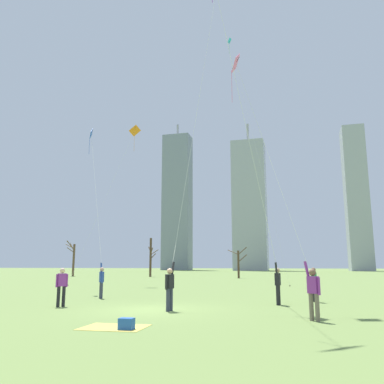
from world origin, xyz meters
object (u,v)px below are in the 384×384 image
kite_flyer_midfield_center_purple (263,214)px  kite_flyer_foreground_right_white (182,210)px  kite_flyer_foreground_left_pink (294,233)px  bystander_strolling_midfield (314,283)px  distant_kite_drifting_left_teal (236,67)px  bare_tree_right_of_center (239,262)px  kite_flyer_midfield_right_blue (100,260)px  bare_tree_far_right_edge (151,257)px  bare_tree_center (73,258)px  picnic_spot (121,325)px  bystander_far_off_by_trees (62,285)px  distant_kite_low_near_trees_orange (131,140)px

kite_flyer_midfield_center_purple → kite_flyer_foreground_right_white: kite_flyer_foreground_right_white is taller
kite_flyer_foreground_left_pink → bystander_strolling_midfield: kite_flyer_foreground_left_pink is taller
kite_flyer_foreground_left_pink → distant_kite_drifting_left_teal: (-5.36, 24.85, 19.75)m
kite_flyer_foreground_left_pink → bystander_strolling_midfield: (0.80, 6.03, -1.94)m
bare_tree_right_of_center → distant_kite_drifting_left_teal: bearing=-81.2°
kite_flyer_foreground_right_white → bystander_strolling_midfield: 7.63m
kite_flyer_midfield_right_blue → distant_kite_drifting_left_teal: size_ratio=0.44×
bare_tree_far_right_edge → bare_tree_center: (-12.94, -0.49, -0.16)m
bare_tree_center → bare_tree_far_right_edge: bearing=2.2°
kite_flyer_midfield_center_purple → picnic_spot: 8.71m
kite_flyer_midfield_center_purple → bare_tree_far_right_edge: size_ratio=2.67×
picnic_spot → bystander_far_off_by_trees: bearing=136.3°
bare_tree_center → kite_flyer_foreground_right_white: bearing=-53.9°
distant_kite_low_near_trees_orange → picnic_spot: distant_kite_low_near_trees_orange is taller
bystander_strolling_midfield → bare_tree_center: 50.82m
distant_kite_drifting_left_teal → bare_tree_far_right_edge: 31.25m
kite_flyer_midfield_right_blue → picnic_spot: 11.37m
picnic_spot → bare_tree_center: (-29.72, 46.32, 2.76)m
kite_flyer_midfield_right_blue → kite_flyer_foreground_right_white: bearing=-35.4°
bare_tree_far_right_edge → kite_flyer_midfield_center_purple: bearing=-63.1°
bystander_strolling_midfield → distant_kite_low_near_trees_orange: distant_kite_low_near_trees_orange is taller
kite_flyer_foreground_left_pink → distant_kite_low_near_trees_orange: bearing=127.1°
kite_flyer_midfield_right_blue → bare_tree_far_right_edge: bearing=106.5°
bystander_far_off_by_trees → kite_flyer_foreground_right_white: bearing=6.8°
bystander_far_off_by_trees → distant_kite_drifting_left_teal: 32.52m
kite_flyer_foreground_left_pink → distant_kite_drifting_left_teal: 32.19m
kite_flyer_midfield_center_purple → kite_flyer_foreground_left_pink: size_ratio=1.27×
kite_flyer_foreground_right_white → distant_kite_drifting_left_teal: (-0.77, 23.22, 18.55)m
bystander_far_off_by_trees → bystander_strolling_midfield: 11.69m
kite_flyer_midfield_center_purple → distant_kite_drifting_left_teal: bearing=100.6°
bare_tree_far_right_edge → bystander_strolling_midfield: bearing=-58.9°
kite_flyer_midfield_right_blue → bare_tree_right_of_center: size_ratio=2.80×
kite_flyer_midfield_right_blue → bare_tree_right_of_center: kite_flyer_midfield_right_blue is taller
distant_kite_low_near_trees_orange → picnic_spot: bearing=-66.4°
kite_flyer_midfield_center_purple → distant_kite_low_near_trees_orange: kite_flyer_midfield_center_purple is taller
distant_kite_drifting_left_teal → distant_kite_low_near_trees_orange: (-9.82, -4.79, -8.81)m
kite_flyer_foreground_left_pink → kite_flyer_foreground_right_white: size_ratio=0.55×
kite_flyer_foreground_right_white → picnic_spot: 6.68m
bystander_strolling_midfield → distant_kite_low_near_trees_orange: size_ratio=0.11×
bystander_far_off_by_trees → distant_kite_drifting_left_teal: bearing=79.6°
kite_flyer_foreground_right_white → bare_tree_right_of_center: (-3.06, 37.96, -1.94)m
bare_tree_right_of_center → bare_tree_center: (-26.83, 2.97, 0.75)m
kite_flyer_midfield_right_blue → kite_flyer_midfield_center_purple: 9.77m
kite_flyer_midfield_center_purple → bare_tree_right_of_center: bearing=99.9°
picnic_spot → bare_tree_right_of_center: bearing=93.8°
distant_kite_low_near_trees_orange → kite_flyer_midfield_right_blue: bearing=-71.9°
bystander_strolling_midfield → distant_kite_low_near_trees_orange: bearing=138.7°
kite_flyer_midfield_right_blue → bare_tree_center: (-23.95, 36.71, 0.80)m
bare_tree_far_right_edge → kite_flyer_foreground_left_pink: bearing=-63.4°
picnic_spot → bare_tree_center: 55.10m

